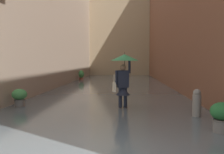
{
  "coord_description": "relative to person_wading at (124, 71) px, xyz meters",
  "views": [
    {
      "loc": [
        -0.71,
        4.3,
        1.67
      ],
      "look_at": [
        -0.25,
        -5.27,
        1.14
      ],
      "focal_mm": 45.2,
      "sensor_mm": 36.0,
      "label": 1
    }
  ],
  "objects": [
    {
      "name": "ground_plane",
      "position": [
        0.65,
        -8.63,
        -1.36
      ],
      "size": [
        69.66,
        69.66,
        0.0
      ],
      "primitive_type": "plane",
      "color": "gray"
    },
    {
      "name": "flood_water",
      "position": [
        0.65,
        -8.63,
        -1.31
      ],
      "size": [
        7.61,
        33.86,
        0.1
      ],
      "primitive_type": "cube",
      "color": "#515B60",
      "rests_on": "ground_plane"
    },
    {
      "name": "building_facade_right",
      "position": [
        4.95,
        -8.63,
        3.93
      ],
      "size": [
        2.04,
        31.86,
        10.59
      ],
      "color": "tan",
      "rests_on": "ground_plane"
    },
    {
      "name": "building_facade_far",
      "position": [
        0.65,
        -23.46,
        4.0
      ],
      "size": [
        10.41,
        1.8,
        10.72
      ],
      "primitive_type": "cube",
      "color": "tan",
      "rests_on": "ground_plane"
    },
    {
      "name": "person_wading",
      "position": [
        0.0,
        0.0,
        0.0
      ],
      "size": [
        0.96,
        0.96,
        1.99
      ],
      "color": "#2D2319",
      "rests_on": "ground_plane"
    },
    {
      "name": "potted_plant_near_right",
      "position": [
        3.7,
        -14.16,
        -0.87
      ],
      "size": [
        0.47,
        0.47,
        0.92
      ],
      "color": "brown",
      "rests_on": "ground_plane"
    },
    {
      "name": "potted_plant_near_left",
      "position": [
        -2.21,
        3.31,
        -0.92
      ],
      "size": [
        0.54,
        0.54,
        0.77
      ],
      "color": "#66605B",
      "rests_on": "ground_plane"
    },
    {
      "name": "potted_plant_mid_right",
      "position": [
        3.63,
        0.0,
        -0.93
      ],
      "size": [
        0.53,
        0.53,
        0.72
      ],
      "color": "#66605B",
      "rests_on": "ground_plane"
    },
    {
      "name": "mooring_bollard",
      "position": [
        -2.1,
        1.52,
        -0.92
      ],
      "size": [
        0.24,
        0.24,
        0.89
      ],
      "color": "gray",
      "rests_on": "ground_plane"
    }
  ]
}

